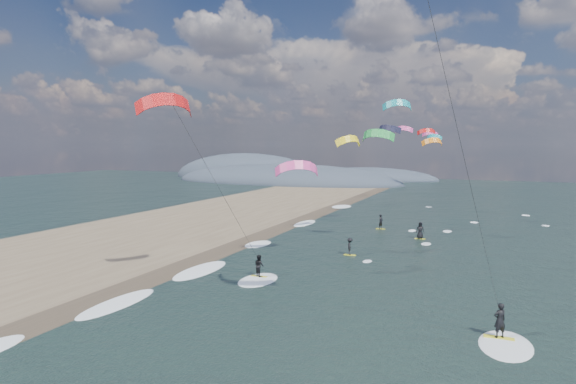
% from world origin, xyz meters
% --- Properties ---
extents(ground, '(260.00, 260.00, 0.00)m').
position_xyz_m(ground, '(0.00, 0.00, 0.00)').
color(ground, black).
rests_on(ground, ground).
extents(sand_strip, '(26.00, 240.00, 0.00)m').
position_xyz_m(sand_strip, '(-24.00, 10.00, 0.00)').
color(sand_strip, brown).
rests_on(sand_strip, ground).
extents(wet_sand_strip, '(3.00, 240.00, 0.00)m').
position_xyz_m(wet_sand_strip, '(-12.00, 10.00, 0.00)').
color(wet_sand_strip, '#382D23').
rests_on(wet_sand_strip, ground).
extents(coastal_hills, '(80.00, 41.00, 15.00)m').
position_xyz_m(coastal_hills, '(-44.84, 107.86, 0.00)').
color(coastal_hills, '#3D4756').
rests_on(coastal_hills, ground).
extents(kitesurfer_near_a, '(7.89, 8.37, 19.59)m').
position_xyz_m(kitesurfer_near_a, '(8.87, 4.54, 15.35)').
color(kitesurfer_near_a, yellow).
rests_on(kitesurfer_near_a, ground).
extents(kitesurfer_near_b, '(6.84, 9.29, 14.12)m').
position_xyz_m(kitesurfer_near_b, '(-7.11, 10.86, 9.14)').
color(kitesurfer_near_b, yellow).
rests_on(kitesurfer_near_b, ground).
extents(far_kitesurfers, '(6.32, 15.72, 1.83)m').
position_xyz_m(far_kitesurfers, '(1.45, 31.96, 0.87)').
color(far_kitesurfers, yellow).
rests_on(far_kitesurfers, ground).
extents(bg_kite_field, '(10.58, 74.82, 7.91)m').
position_xyz_m(bg_kite_field, '(-1.01, 54.35, 11.87)').
color(bg_kite_field, yellow).
rests_on(bg_kite_field, ground).
extents(shoreline_surf, '(2.40, 79.40, 0.11)m').
position_xyz_m(shoreline_surf, '(-10.80, 14.75, 0.00)').
color(shoreline_surf, white).
rests_on(shoreline_surf, ground).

